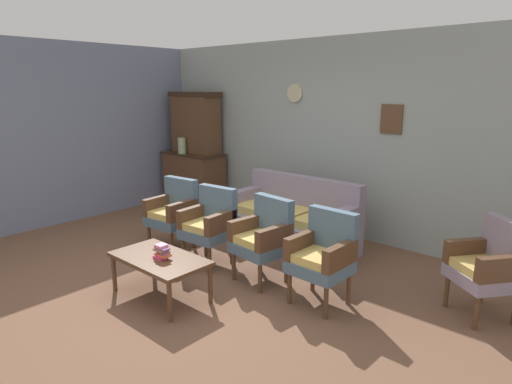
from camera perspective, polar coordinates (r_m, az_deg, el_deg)
ground_plane at (r=4.68m, az=-8.95°, el=-12.43°), size 7.68×7.68×0.00m
wall_back_with_decor at (r=6.24m, az=9.69°, el=7.03°), size 6.40×0.09×2.70m
wall_left_side at (r=7.07m, az=-26.35°, el=6.55°), size 0.06×5.20×2.70m
side_cabinet at (r=7.76m, az=-8.11°, el=1.70°), size 1.16×0.55×0.93m
cabinet_upper_hutch at (r=7.67m, az=-7.89°, el=9.00°), size 0.99×0.38×1.03m
vase_on_cabinet at (r=7.61m, az=-9.64°, el=5.99°), size 0.14×0.14×0.27m
floral_couch at (r=5.68m, az=4.59°, el=-4.05°), size 1.72×0.81×0.90m
armchair_row_middle at (r=5.69m, az=-10.73°, el=-2.39°), size 0.56×0.54×0.90m
armchair_by_doorway at (r=5.14m, az=-6.06°, el=-3.94°), size 0.56×0.53×0.90m
armchair_near_cabinet at (r=4.66m, az=0.96°, el=-5.72°), size 0.57×0.54×0.90m
armchair_near_couch_end at (r=4.23m, az=8.75°, el=-7.93°), size 0.53×0.50×0.90m
wingback_chair_by_fireplace at (r=4.46m, az=28.08°, el=-8.28°), size 0.71×0.71×0.90m
coffee_table at (r=4.44m, az=-12.43°, el=-8.79°), size 1.00×0.56×0.42m
book_stack_on_table at (r=4.35m, az=-12.17°, el=-7.63°), size 0.16×0.12×0.14m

